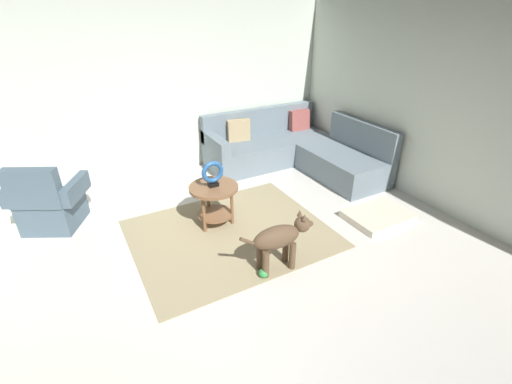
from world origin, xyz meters
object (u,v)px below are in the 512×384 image
(torus_sculpture, at_px, (213,173))
(dog, at_px, (280,238))
(armchair, at_px, (49,204))
(dog_toy_ball, at_px, (264,273))
(side_table, at_px, (214,195))
(sectional_couch, at_px, (294,151))
(dog_bed_mat, at_px, (378,216))

(torus_sculpture, xyz_separation_m, dog, (0.25, -1.12, -0.33))
(armchair, bearing_deg, torus_sculpture, 0.33)
(armchair, relative_size, dog_toy_ball, 9.76)
(armchair, height_order, dog_toy_ball, armchair)
(dog, bearing_deg, side_table, -163.99)
(side_table, bearing_deg, torus_sculpture, -97.13)
(sectional_couch, height_order, dog_bed_mat, sectional_couch)
(sectional_couch, height_order, side_table, sectional_couch)
(armchair, height_order, side_table, armchair)
(side_table, relative_size, torus_sculpture, 1.84)
(armchair, distance_m, dog_toy_ball, 2.79)
(armchair, bearing_deg, dog_bed_mat, 1.11)
(torus_sculpture, bearing_deg, sectional_couch, 28.24)
(torus_sculpture, bearing_deg, armchair, 152.64)
(dog, bearing_deg, sectional_couch, 145.65)
(sectional_couch, xyz_separation_m, armchair, (-3.70, -0.09, 0.03))
(armchair, bearing_deg, side_table, 0.33)
(sectional_couch, distance_m, dog, 2.71)
(dog, bearing_deg, dog_toy_ball, -74.07)
(sectional_couch, bearing_deg, armchair, -178.55)
(sectional_couch, xyz_separation_m, dog, (-1.65, -2.14, 0.09))
(sectional_couch, distance_m, torus_sculpture, 2.20)
(dog_toy_ball, bearing_deg, dog, 12.63)
(dog_toy_ball, bearing_deg, torus_sculpture, 91.44)
(dog_bed_mat, xyz_separation_m, dog, (-1.65, -0.20, 0.33))
(side_table, distance_m, dog_toy_ball, 1.23)
(torus_sculpture, relative_size, dog_bed_mat, 0.41)
(armchair, xyz_separation_m, torus_sculpture, (1.80, -0.93, 0.39))
(side_table, distance_m, torus_sculpture, 0.29)
(sectional_couch, xyz_separation_m, side_table, (-1.90, -1.02, 0.13))
(dog_bed_mat, xyz_separation_m, dog_toy_ball, (-1.87, -0.25, 0.01))
(armchair, distance_m, dog_bed_mat, 4.14)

